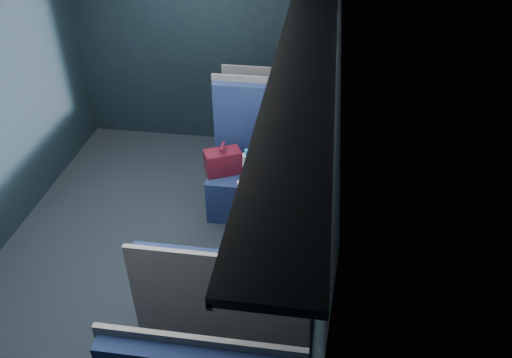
# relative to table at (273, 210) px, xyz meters

# --- Properties ---
(ground) EXTENTS (2.80, 4.20, 0.01)m
(ground) POSITION_rel_table_xyz_m (-1.03, 0.00, -0.67)
(ground) COLOR black
(room_shell) EXTENTS (3.00, 4.40, 2.40)m
(room_shell) POSITION_rel_table_xyz_m (-1.01, 0.00, 0.81)
(room_shell) COLOR black
(room_shell) RESTS_ON ground
(table) EXTENTS (0.62, 1.00, 0.74)m
(table) POSITION_rel_table_xyz_m (0.00, 0.00, 0.00)
(table) COLOR #54565E
(table) RESTS_ON ground
(seat_bay_near) EXTENTS (1.07, 0.62, 1.26)m
(seat_bay_near) POSITION_rel_table_xyz_m (-0.20, 0.87, -0.24)
(seat_bay_near) COLOR #0E183E
(seat_bay_near) RESTS_ON ground
(seat_bay_far) EXTENTS (1.04, 0.62, 1.26)m
(seat_bay_far) POSITION_rel_table_xyz_m (-0.18, -0.87, -0.25)
(seat_bay_far) COLOR #0E183E
(seat_bay_far) RESTS_ON ground
(seat_row_front) EXTENTS (1.04, 0.51, 1.16)m
(seat_row_front) POSITION_rel_table_xyz_m (-0.18, 1.80, -0.25)
(seat_row_front) COLOR #0E183E
(seat_row_front) RESTS_ON ground
(man) EXTENTS (0.53, 0.56, 1.32)m
(man) POSITION_rel_table_xyz_m (0.07, 0.70, 0.06)
(man) COLOR black
(man) RESTS_ON ground
(woman) EXTENTS (0.53, 0.56, 1.32)m
(woman) POSITION_rel_table_xyz_m (0.07, -0.71, 0.06)
(woman) COLOR black
(woman) RESTS_ON ground
(papers) EXTENTS (0.68, 0.85, 0.01)m
(papers) POSITION_rel_table_xyz_m (0.02, -0.08, 0.08)
(papers) COLOR white
(papers) RESTS_ON table
(laptop) EXTENTS (0.32, 0.36, 0.23)m
(laptop) POSITION_rel_table_xyz_m (0.34, 0.04, 0.14)
(laptop) COLOR silver
(laptop) RESTS_ON table
(bottle_small) EXTENTS (0.07, 0.07, 0.24)m
(bottle_small) POSITION_rel_table_xyz_m (0.19, 0.38, 0.18)
(bottle_small) COLOR silver
(bottle_small) RESTS_ON table
(cup) EXTENTS (0.06, 0.06, 0.08)m
(cup) POSITION_rel_table_xyz_m (0.24, 0.44, 0.12)
(cup) COLOR white
(cup) RESTS_ON table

